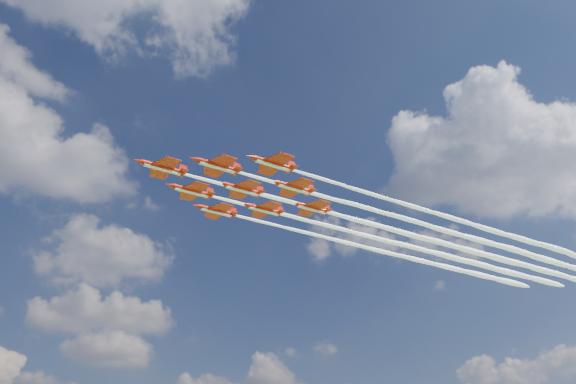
# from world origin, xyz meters

# --- Properties ---
(jet_lead) EXTENTS (115.05, 15.36, 3.10)m
(jet_lead) POSITION_xyz_m (25.45, -0.06, 74.18)
(jet_lead) COLOR #B51A0A
(jet_row2_port) EXTENTS (115.05, 15.36, 3.10)m
(jet_row2_port) POSITION_xyz_m (36.21, -6.58, 74.18)
(jet_row2_port) COLOR #B51A0A
(jet_row2_starb) EXTENTS (115.05, 15.36, 3.10)m
(jet_row2_starb) POSITION_xyz_m (34.99, 8.13, 74.18)
(jet_row2_starb) COLOR #B51A0A
(jet_row3_port) EXTENTS (115.05, 15.36, 3.10)m
(jet_row3_port) POSITION_xyz_m (46.97, -13.09, 74.18)
(jet_row3_port) COLOR #B51A0A
(jet_row3_centre) EXTENTS (115.05, 15.36, 3.10)m
(jet_row3_centre) POSITION_xyz_m (45.75, 1.62, 74.18)
(jet_row3_centre) COLOR #B51A0A
(jet_row3_starb) EXTENTS (115.05, 15.36, 3.10)m
(jet_row3_starb) POSITION_xyz_m (44.53, 16.32, 74.18)
(jet_row3_starb) COLOR #B51A0A
(jet_row4_port) EXTENTS (115.05, 15.36, 3.10)m
(jet_row4_port) POSITION_xyz_m (56.51, -4.89, 74.18)
(jet_row4_port) COLOR #B51A0A
(jet_row4_starb) EXTENTS (115.05, 15.36, 3.10)m
(jet_row4_starb) POSITION_xyz_m (55.30, 9.81, 74.18)
(jet_row4_starb) COLOR #B51A0A
(jet_tail) EXTENTS (115.05, 15.36, 3.10)m
(jet_tail) POSITION_xyz_m (66.06, 3.30, 74.18)
(jet_tail) COLOR #B51A0A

